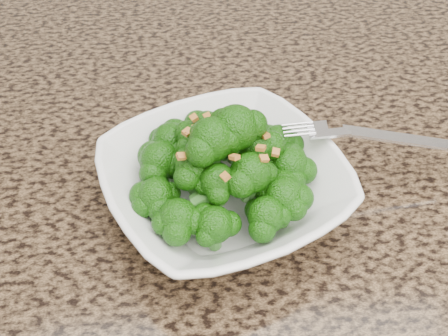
{
  "coord_description": "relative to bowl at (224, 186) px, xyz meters",
  "views": [
    {
      "loc": [
        -0.17,
        -0.1,
        1.31
      ],
      "look_at": [
        -0.14,
        0.26,
        0.95
      ],
      "focal_mm": 45.0,
      "sensor_mm": 36.0,
      "label": 1
    }
  ],
  "objects": [
    {
      "name": "garlic_topping",
      "position": [
        0.0,
        0.0,
        0.1
      ],
      "size": [
        0.12,
        0.12,
        0.01
      ],
      "primitive_type": null,
      "color": "#C47D2F",
      "rests_on": "broccoli_pile"
    },
    {
      "name": "granite_counter",
      "position": [
        0.14,
        0.04,
        -0.04
      ],
      "size": [
        1.64,
        1.04,
        0.03
      ],
      "primitive_type": "cube",
      "color": "brown",
      "rests_on": "cabinet"
    },
    {
      "name": "fork",
      "position": [
        0.12,
        0.03,
        0.03
      ],
      "size": [
        0.19,
        0.04,
        0.01
      ],
      "primitive_type": null,
      "rotation": [
        0.0,
        0.0,
        -0.05
      ],
      "color": "silver",
      "rests_on": "bowl"
    },
    {
      "name": "broccoli_pile",
      "position": [
        0.0,
        0.0,
        0.06
      ],
      "size": [
        0.19,
        0.19,
        0.07
      ],
      "primitive_type": null,
      "color": "#185609",
      "rests_on": "bowl"
    },
    {
      "name": "bowl",
      "position": [
        0.0,
        0.0,
        0.0
      ],
      "size": [
        0.29,
        0.29,
        0.05
      ],
      "primitive_type": "imported",
      "rotation": [
        0.0,
        0.0,
        0.4
      ],
      "color": "white",
      "rests_on": "granite_counter"
    }
  ]
}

